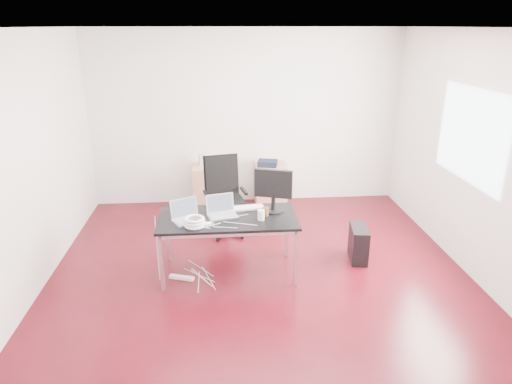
{
  "coord_description": "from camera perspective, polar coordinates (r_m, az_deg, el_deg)",
  "views": [
    {
      "loc": [
        -0.44,
        -4.81,
        2.82
      ],
      "look_at": [
        0.0,
        0.55,
        0.85
      ],
      "focal_mm": 32.0,
      "sensor_mm": 36.0,
      "label": 1
    }
  ],
  "objects": [
    {
      "name": "office_chair",
      "position": [
        6.47,
        -4.04,
        0.05
      ],
      "size": [
        0.56,
        0.58,
        1.08
      ],
      "rotation": [
        0.0,
        0.0,
        0.2
      ],
      "color": "black",
      "rests_on": "ground"
    },
    {
      "name": "monitor",
      "position": [
        5.37,
        2.17,
        0.48
      ],
      "size": [
        0.44,
        0.26,
        0.51
      ],
      "rotation": [
        0.0,
        0.0,
        -0.31
      ],
      "color": "black",
      "rests_on": "desk"
    },
    {
      "name": "room_shell",
      "position": [
        5.04,
        0.93,
        3.78
      ],
      "size": [
        5.0,
        5.0,
        5.0
      ],
      "color": "#3D060E",
      "rests_on": "ground"
    },
    {
      "name": "speaker",
      "position": [
        7.38,
        -6.77,
        4.01
      ],
      "size": [
        0.11,
        0.1,
        0.18
      ],
      "primitive_type": "cube",
      "rotation": [
        0.0,
        0.0,
        0.26
      ],
      "color": "#9E9E9E",
      "rests_on": "filing_cabinet_left"
    },
    {
      "name": "laptop_right",
      "position": [
        5.33,
        -4.33,
        -2.35
      ],
      "size": [
        0.38,
        0.32,
        0.23
      ],
      "rotation": [
        0.0,
        0.0,
        0.24
      ],
      "color": "silver",
      "rests_on": "desk"
    },
    {
      "name": "cup_brown",
      "position": [
        5.31,
        1.18,
        -2.46
      ],
      "size": [
        0.08,
        0.08,
        0.1
      ],
      "primitive_type": "cylinder",
      "rotation": [
        0.0,
        0.0,
        0.04
      ],
      "color": "brown",
      "rests_on": "desk"
    },
    {
      "name": "keyboard",
      "position": [
        5.52,
        -1.3,
        -2.0
      ],
      "size": [
        0.46,
        0.2,
        0.02
      ],
      "primitive_type": "cube",
      "rotation": [
        0.0,
        0.0,
        0.14
      ],
      "color": "white",
      "rests_on": "desk"
    },
    {
      "name": "filing_cabinet_right",
      "position": [
        7.5,
        1.82,
        0.9
      ],
      "size": [
        0.5,
        0.5,
        0.7
      ],
      "primitive_type": "cube",
      "color": "#B07458",
      "rests_on": "ground"
    },
    {
      "name": "wastebasket",
      "position": [
        7.4,
        -3.08,
        -1.14
      ],
      "size": [
        0.27,
        0.27,
        0.28
      ],
      "primitive_type": "cylinder",
      "rotation": [
        0.0,
        0.0,
        0.13
      ],
      "color": "black",
      "rests_on": "ground"
    },
    {
      "name": "power_strip",
      "position": [
        5.55,
        -9.28,
        -10.51
      ],
      "size": [
        0.3,
        0.15,
        0.04
      ],
      "primitive_type": "cube",
      "rotation": [
        0.0,
        0.0,
        -0.32
      ],
      "color": "white",
      "rests_on": "ground"
    },
    {
      "name": "pc_tower",
      "position": [
        5.96,
        12.69,
        -6.28
      ],
      "size": [
        0.26,
        0.47,
        0.44
      ],
      "primitive_type": "cube",
      "rotation": [
        0.0,
        0.0,
        -0.15
      ],
      "color": "black",
      "rests_on": "ground"
    },
    {
      "name": "laptop_left",
      "position": [
        5.25,
        -8.66,
        -2.91
      ],
      "size": [
        0.41,
        0.38,
        0.23
      ],
      "rotation": [
        0.0,
        0.0,
        0.49
      ],
      "color": "silver",
      "rests_on": "desk"
    },
    {
      "name": "power_adapter",
      "position": [
        5.1,
        -5.96,
        -4.01
      ],
      "size": [
        0.08,
        0.08,
        0.03
      ],
      "primitive_type": "cube",
      "rotation": [
        0.0,
        0.0,
        0.16
      ],
      "color": "white",
      "rests_on": "desk"
    },
    {
      "name": "cup_white",
      "position": [
        5.19,
        0.64,
        -2.89
      ],
      "size": [
        0.1,
        0.1,
        0.12
      ],
      "primitive_type": "cylinder",
      "rotation": [
        0.0,
        0.0,
        -0.36
      ],
      "color": "white",
      "rests_on": "desk"
    },
    {
      "name": "filing_cabinet_left",
      "position": [
        7.46,
        -5.91,
        0.68
      ],
      "size": [
        0.5,
        0.5,
        0.7
      ],
      "primitive_type": "cube",
      "color": "#B07458",
      "rests_on": "ground"
    },
    {
      "name": "cable_coil",
      "position": [
        5.07,
        -7.69,
        -3.74
      ],
      "size": [
        0.24,
        0.24,
        0.11
      ],
      "rotation": [
        0.0,
        0.0,
        0.1
      ],
      "color": "white",
      "rests_on": "desk"
    },
    {
      "name": "navy_garment",
      "position": [
        7.31,
        1.45,
        3.63
      ],
      "size": [
        0.35,
        0.3,
        0.09
      ],
      "primitive_type": "cube",
      "rotation": [
        0.0,
        0.0,
        -0.22
      ],
      "color": "black",
      "rests_on": "filing_cabinet_right"
    },
    {
      "name": "desk",
      "position": [
        5.32,
        -3.53,
        -3.66
      ],
      "size": [
        1.6,
        0.8,
        0.73
      ],
      "color": "black",
      "rests_on": "ground"
    }
  ]
}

